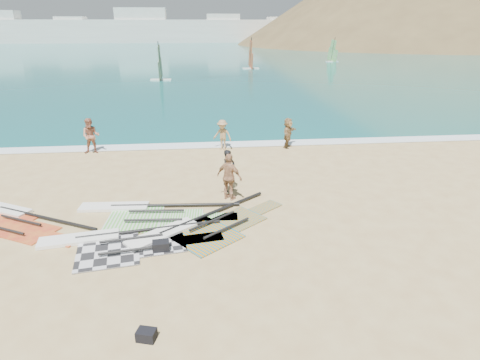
{
  "coord_description": "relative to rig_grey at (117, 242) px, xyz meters",
  "views": [
    {
      "loc": [
        -0.04,
        -10.69,
        6.79
      ],
      "look_at": [
        1.46,
        4.0,
        1.0
      ],
      "focal_mm": 30.0,
      "sensor_mm": 36.0,
      "label": 1
    }
  ],
  "objects": [
    {
      "name": "sea",
      "position": [
        2.92,
        130.76,
        -0.05
      ],
      "size": [
        300.0,
        240.0,
        0.06
      ],
      "primitive_type": "cube",
      "color": "#0C4957",
      "rests_on": "ground"
    },
    {
      "name": "windsurfer_left",
      "position": [
        -1.84,
        40.86,
        1.31
      ],
      "size": [
        2.66,
        3.2,
        4.78
      ],
      "rotation": [
        0.0,
        0.0,
        -0.06
      ],
      "color": "white",
      "rests_on": "ground"
    },
    {
      "name": "rig_green",
      "position": [
        0.63,
        2.16,
        0.0
      ],
      "size": [
        6.26,
        2.63,
        0.2
      ],
      "rotation": [
        0.0,
        0.0,
        -0.06
      ],
      "color": "#50C135",
      "rests_on": "ground"
    },
    {
      "name": "ground",
      "position": [
        2.92,
        -1.24,
        -0.05
      ],
      "size": [
        300.0,
        300.0,
        0.0
      ],
      "primitive_type": "plane",
      "color": "tan",
      "rests_on": "ground"
    },
    {
      "name": "headland_main",
      "position": [
        87.92,
        128.76,
        -0.05
      ],
      "size": [
        143.0,
        143.0,
        45.0
      ],
      "primitive_type": "cone",
      "color": "brown",
      "rests_on": "ground"
    },
    {
      "name": "beachgoer_right",
      "position": [
        7.94,
        10.26,
        0.82
      ],
      "size": [
        1.27,
        1.66,
        1.75
      ],
      "primitive_type": "imported",
      "rotation": [
        0.0,
        0.0,
        1.04
      ],
      "color": "#9F784A",
      "rests_on": "ground"
    },
    {
      "name": "windsurfer_centre",
      "position": [
        11.24,
        53.3,
        1.33
      ],
      "size": [
        2.71,
        3.24,
        4.84
      ],
      "rotation": [
        0.0,
        0.0,
        0.09
      ],
      "color": "white",
      "rests_on": "ground"
    },
    {
      "name": "rig_grey",
      "position": [
        0.0,
        0.0,
        0.0
      ],
      "size": [
        6.16,
        2.81,
        0.2
      ],
      "rotation": [
        0.0,
        0.0,
        0.16
      ],
      "color": "#242426",
      "rests_on": "ground"
    },
    {
      "name": "gear_bag_near",
      "position": [
        1.5,
        -0.63,
        0.12
      ],
      "size": [
        0.56,
        0.44,
        0.34
      ],
      "primitive_type": "cube",
      "rotation": [
        0.0,
        0.0,
        0.1
      ],
      "color": "black",
      "rests_on": "ground"
    },
    {
      "name": "beachgoer_mid",
      "position": [
        4.14,
        10.26,
        0.81
      ],
      "size": [
        1.28,
        1.1,
        1.72
      ],
      "primitive_type": "imported",
      "rotation": [
        0.0,
        0.0,
        -0.5
      ],
      "color": "#9D7C52",
      "rests_on": "ground"
    },
    {
      "name": "person_wetsuit",
      "position": [
        4.04,
        4.09,
        0.87
      ],
      "size": [
        0.79,
        0.79,
        1.84
      ],
      "primitive_type": "imported",
      "rotation": [
        0.0,
        0.0,
        0.78
      ],
      "color": "black",
      "rests_on": "ground"
    },
    {
      "name": "far_town",
      "position": [
        -12.8,
        148.76,
        4.44
      ],
      "size": [
        160.0,
        8.0,
        12.0
      ],
      "color": "white",
      "rests_on": "ground"
    },
    {
      "name": "surf_line",
      "position": [
        2.92,
        11.06,
        -0.05
      ],
      "size": [
        300.0,
        1.2,
        0.04
      ],
      "primitive_type": "cube",
      "color": "white",
      "rests_on": "ground"
    },
    {
      "name": "rig_red",
      "position": [
        -4.07,
        2.05,
        -0.0
      ],
      "size": [
        5.29,
        4.05,
        0.2
      ],
      "rotation": [
        0.0,
        0.0,
        -0.49
      ],
      "color": "red",
      "rests_on": "ground"
    },
    {
      "name": "windsurfer_right",
      "position": [
        28.02,
        64.06,
        1.25
      ],
      "size": [
        2.54,
        2.83,
        4.47
      ],
      "rotation": [
        0.0,
        0.0,
        0.36
      ],
      "color": "white",
      "rests_on": "ground"
    },
    {
      "name": "gear_bag_far",
      "position": [
        1.48,
        -4.5,
        0.08
      ],
      "size": [
        0.5,
        0.41,
        0.26
      ],
      "primitive_type": "cube",
      "rotation": [
        0.0,
        0.0,
        -0.28
      ],
      "color": "black",
      "rests_on": "ground"
    },
    {
      "name": "beachgoer_back",
      "position": [
        3.99,
        3.19,
        0.93
      ],
      "size": [
        1.2,
        1.07,
        1.96
      ],
      "primitive_type": "imported",
      "rotation": [
        0.0,
        0.0,
        2.5
      ],
      "color": "tan",
      "rests_on": "ground"
    },
    {
      "name": "rig_orange",
      "position": [
        2.77,
        0.76,
        0.0
      ],
      "size": [
        5.82,
        4.73,
        0.2
      ],
      "rotation": [
        0.0,
        0.0,
        0.67
      ],
      "color": "orange",
      "rests_on": "ground"
    },
    {
      "name": "beachgoer_left",
      "position": [
        -3.13,
        10.26,
        0.94
      ],
      "size": [
        0.97,
        0.76,
        1.97
      ],
      "primitive_type": "imported",
      "rotation": [
        0.0,
        0.0,
        0.02
      ],
      "color": "#AC6950",
      "rests_on": "ground"
    }
  ]
}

